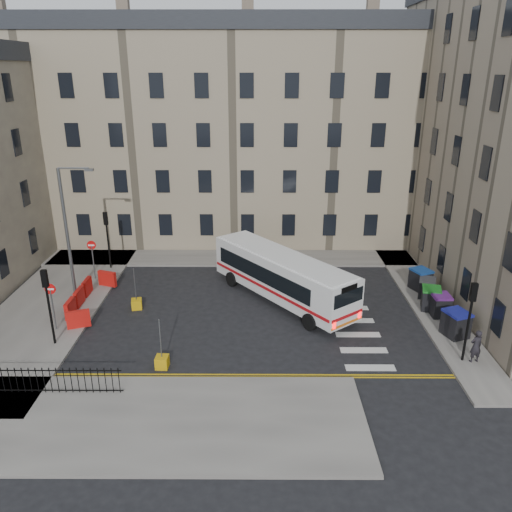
{
  "coord_description": "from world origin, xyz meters",
  "views": [
    {
      "loc": [
        -1.43,
        -26.61,
        13.57
      ],
      "look_at": [
        -1.56,
        1.32,
        3.0
      ],
      "focal_mm": 35.0,
      "sensor_mm": 36.0,
      "label": 1
    }
  ],
  "objects_px": {
    "streetlamp": "(67,231)",
    "wheelie_bin_e": "(420,279)",
    "wheelie_bin_b": "(440,305)",
    "bollard_chevron": "(162,362)",
    "wheelie_bin_a": "(456,323)",
    "pedestrian": "(476,346)",
    "bus": "(282,275)",
    "wheelie_bin_d": "(427,288)",
    "wheelie_bin_c": "(431,298)",
    "bollard_yellow": "(137,304)"
  },
  "relations": [
    {
      "from": "bollard_yellow",
      "to": "wheelie_bin_e",
      "type": "bearing_deg",
      "value": 8.35
    },
    {
      "from": "wheelie_bin_c",
      "to": "bollard_chevron",
      "type": "relative_size",
      "value": 2.41
    },
    {
      "from": "wheelie_bin_a",
      "to": "bollard_chevron",
      "type": "bearing_deg",
      "value": 171.35
    },
    {
      "from": "wheelie_bin_d",
      "to": "wheelie_bin_e",
      "type": "height_order",
      "value": "wheelie_bin_e"
    },
    {
      "from": "bus",
      "to": "wheelie_bin_e",
      "type": "xyz_separation_m",
      "value": [
        9.0,
        1.4,
        -0.88
      ]
    },
    {
      "from": "streetlamp",
      "to": "bus",
      "type": "relative_size",
      "value": 0.81
    },
    {
      "from": "wheelie_bin_a",
      "to": "wheelie_bin_e",
      "type": "height_order",
      "value": "wheelie_bin_a"
    },
    {
      "from": "wheelie_bin_e",
      "to": "wheelie_bin_d",
      "type": "bearing_deg",
      "value": -111.26
    },
    {
      "from": "streetlamp",
      "to": "wheelie_bin_a",
      "type": "bearing_deg",
      "value": -13.03
    },
    {
      "from": "wheelie_bin_d",
      "to": "wheelie_bin_a",
      "type": "bearing_deg",
      "value": -70.17
    },
    {
      "from": "wheelie_bin_b",
      "to": "wheelie_bin_c",
      "type": "bearing_deg",
      "value": 107.82
    },
    {
      "from": "wheelie_bin_a",
      "to": "wheelie_bin_c",
      "type": "xyz_separation_m",
      "value": [
        -0.31,
        3.15,
        -0.04
      ]
    },
    {
      "from": "wheelie_bin_a",
      "to": "wheelie_bin_b",
      "type": "xyz_separation_m",
      "value": [
        -0.04,
        2.33,
        -0.06
      ]
    },
    {
      "from": "wheelie_bin_b",
      "to": "wheelie_bin_e",
      "type": "xyz_separation_m",
      "value": [
        -0.01,
        3.67,
        0.03
      ]
    },
    {
      "from": "wheelie_bin_c",
      "to": "wheelie_bin_d",
      "type": "bearing_deg",
      "value": 94.76
    },
    {
      "from": "bus",
      "to": "pedestrian",
      "type": "xyz_separation_m",
      "value": [
        9.06,
        -7.14,
        -0.7
      ]
    },
    {
      "from": "wheelie_bin_c",
      "to": "wheelie_bin_d",
      "type": "distance_m",
      "value": 1.67
    },
    {
      "from": "streetlamp",
      "to": "wheelie_bin_d",
      "type": "distance_m",
      "value": 22.35
    },
    {
      "from": "bus",
      "to": "wheelie_bin_c",
      "type": "xyz_separation_m",
      "value": [
        8.74,
        -1.45,
        -0.88
      ]
    },
    {
      "from": "streetlamp",
      "to": "wheelie_bin_e",
      "type": "relative_size",
      "value": 5.29
    },
    {
      "from": "wheelie_bin_b",
      "to": "bollard_chevron",
      "type": "relative_size",
      "value": 2.16
    },
    {
      "from": "streetlamp",
      "to": "wheelie_bin_c",
      "type": "height_order",
      "value": "streetlamp"
    },
    {
      "from": "wheelie_bin_d",
      "to": "bollard_chevron",
      "type": "xyz_separation_m",
      "value": [
        -15.11,
        -7.68,
        -0.47
      ]
    },
    {
      "from": "wheelie_bin_e",
      "to": "bollard_chevron",
      "type": "xyz_separation_m",
      "value": [
        -15.07,
        -8.89,
        -0.53
      ]
    },
    {
      "from": "bollard_yellow",
      "to": "wheelie_bin_d",
      "type": "bearing_deg",
      "value": 4.49
    },
    {
      "from": "wheelie_bin_d",
      "to": "bollard_chevron",
      "type": "distance_m",
      "value": 16.96
    },
    {
      "from": "streetlamp",
      "to": "wheelie_bin_e",
      "type": "xyz_separation_m",
      "value": [
        22.03,
        0.89,
        -3.51
      ]
    },
    {
      "from": "wheelie_bin_b",
      "to": "wheelie_bin_e",
      "type": "relative_size",
      "value": 0.84
    },
    {
      "from": "streetlamp",
      "to": "wheelie_bin_d",
      "type": "bearing_deg",
      "value": -0.82
    },
    {
      "from": "wheelie_bin_c",
      "to": "bollard_yellow",
      "type": "relative_size",
      "value": 2.41
    },
    {
      "from": "wheelie_bin_d",
      "to": "bollard_yellow",
      "type": "xyz_separation_m",
      "value": [
        -17.77,
        -1.4,
        -0.47
      ]
    },
    {
      "from": "wheelie_bin_d",
      "to": "streetlamp",
      "type": "bearing_deg",
      "value": -161.14
    },
    {
      "from": "wheelie_bin_c",
      "to": "pedestrian",
      "type": "xyz_separation_m",
      "value": [
        0.32,
        -5.69,
        0.18
      ]
    },
    {
      "from": "streetlamp",
      "to": "wheelie_bin_e",
      "type": "height_order",
      "value": "streetlamp"
    },
    {
      "from": "wheelie_bin_c",
      "to": "pedestrian",
      "type": "distance_m",
      "value": 5.71
    },
    {
      "from": "pedestrian",
      "to": "bus",
      "type": "bearing_deg",
      "value": -51.48
    },
    {
      "from": "wheelie_bin_a",
      "to": "wheelie_bin_d",
      "type": "relative_size",
      "value": 1.15
    },
    {
      "from": "wheelie_bin_b",
      "to": "bollard_chevron",
      "type": "distance_m",
      "value": 15.97
    },
    {
      "from": "wheelie_bin_d",
      "to": "bollard_yellow",
      "type": "relative_size",
      "value": 2.28
    },
    {
      "from": "wheelie_bin_b",
      "to": "wheelie_bin_d",
      "type": "distance_m",
      "value": 2.46
    },
    {
      "from": "wheelie_bin_a",
      "to": "wheelie_bin_d",
      "type": "height_order",
      "value": "wheelie_bin_a"
    },
    {
      "from": "pedestrian",
      "to": "bollard_chevron",
      "type": "height_order",
      "value": "pedestrian"
    },
    {
      "from": "wheelie_bin_a",
      "to": "pedestrian",
      "type": "distance_m",
      "value": 2.54
    },
    {
      "from": "wheelie_bin_c",
      "to": "bollard_yellow",
      "type": "bearing_deg",
      "value": -165.72
    },
    {
      "from": "wheelie_bin_a",
      "to": "pedestrian",
      "type": "xyz_separation_m",
      "value": [
        0.01,
        -2.54,
        0.14
      ]
    },
    {
      "from": "pedestrian",
      "to": "bollard_chevron",
      "type": "distance_m",
      "value": 15.15
    },
    {
      "from": "wheelie_bin_e",
      "to": "bollard_chevron",
      "type": "height_order",
      "value": "wheelie_bin_e"
    },
    {
      "from": "bus",
      "to": "bollard_yellow",
      "type": "height_order",
      "value": "bus"
    },
    {
      "from": "bus",
      "to": "wheelie_bin_b",
      "type": "distance_m",
      "value": 9.34
    },
    {
      "from": "wheelie_bin_c",
      "to": "bollard_yellow",
      "type": "distance_m",
      "value": 17.49
    }
  ]
}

